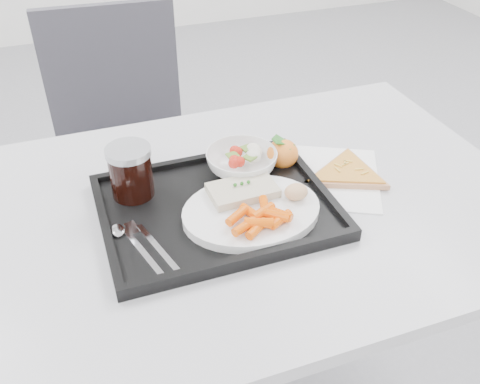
{
  "coord_description": "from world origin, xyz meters",
  "views": [
    {
      "loc": [
        -0.29,
        -0.52,
        1.41
      ],
      "look_at": [
        0.01,
        0.31,
        0.77
      ],
      "focal_mm": 40.0,
      "sensor_mm": 36.0,
      "label": 1
    }
  ],
  "objects": [
    {
      "name": "cutlery",
      "position": [
        -0.22,
        0.23,
        0.77
      ],
      "size": [
        0.1,
        0.17,
        0.01
      ],
      "color": "silver",
      "rests_on": "tray"
    },
    {
      "name": "fish_fillet",
      "position": [
        0.0,
        0.28,
        0.79
      ],
      "size": [
        0.13,
        0.08,
        0.03
      ],
      "color": "beige",
      "rests_on": "dinner_plate"
    },
    {
      "name": "table",
      "position": [
        0.0,
        0.3,
        0.68
      ],
      "size": [
        1.2,
        0.8,
        0.75
      ],
      "color": "#ACADAF",
      "rests_on": "ground"
    },
    {
      "name": "bread_roll",
      "position": [
        0.1,
        0.23,
        0.8
      ],
      "size": [
        0.06,
        0.05,
        0.03
      ],
      "color": "#E4CC85",
      "rests_on": "dinner_plate"
    },
    {
      "name": "napkin",
      "position": [
        0.2,
        0.33,
        0.75
      ],
      "size": [
        0.33,
        0.33,
        0.0
      ],
      "color": "white",
      "rests_on": "table"
    },
    {
      "name": "pizza_slice",
      "position": [
        0.25,
        0.31,
        0.76
      ],
      "size": [
        0.23,
        0.23,
        0.02
      ],
      "color": "#E29661",
      "rests_on": "napkin"
    },
    {
      "name": "cola_glass",
      "position": [
        -0.2,
        0.38,
        0.82
      ],
      "size": [
        0.09,
        0.09,
        0.11
      ],
      "color": "black",
      "rests_on": "tray"
    },
    {
      "name": "salad_contents",
      "position": [
        0.05,
        0.39,
        0.8
      ],
      "size": [
        0.09,
        0.07,
        0.03
      ],
      "color": "red",
      "rests_on": "salad_bowl"
    },
    {
      "name": "carrot_pile",
      "position": [
        0.0,
        0.18,
        0.8
      ],
      "size": [
        0.13,
        0.1,
        0.02
      ],
      "color": "#F45604",
      "rests_on": "dinner_plate"
    },
    {
      "name": "dinner_plate",
      "position": [
        0.0,
        0.23,
        0.77
      ],
      "size": [
        0.27,
        0.27,
        0.02
      ],
      "color": "white",
      "rests_on": "tray"
    },
    {
      "name": "salad_bowl",
      "position": [
        0.04,
        0.38,
        0.79
      ],
      "size": [
        0.15,
        0.15,
        0.05
      ],
      "color": "white",
      "rests_on": "tray"
    },
    {
      "name": "tray",
      "position": [
        -0.05,
        0.29,
        0.76
      ],
      "size": [
        0.45,
        0.35,
        0.03
      ],
      "color": "black",
      "rests_on": "table"
    },
    {
      "name": "tangerine",
      "position": [
        0.13,
        0.39,
        0.79
      ],
      "size": [
        0.09,
        0.09,
        0.07
      ],
      "color": "orange",
      "rests_on": "napkin"
    },
    {
      "name": "chair",
      "position": [
        -0.13,
        1.01,
        0.54
      ],
      "size": [
        0.44,
        0.44,
        0.93
      ],
      "color": "#3B3941",
      "rests_on": "ground"
    }
  ]
}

